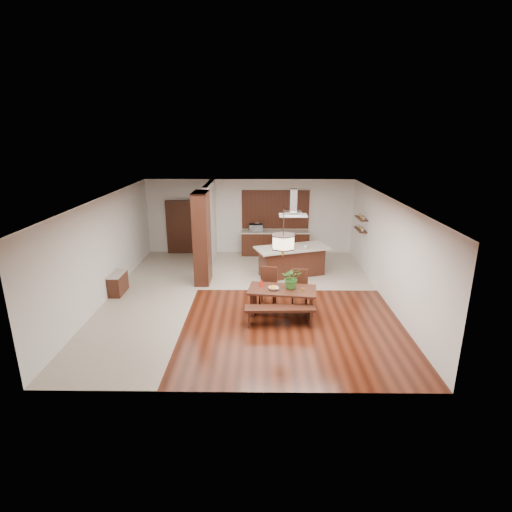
{
  "coord_description": "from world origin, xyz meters",
  "views": [
    {
      "loc": [
        0.42,
        -10.82,
        4.64
      ],
      "look_at": [
        0.3,
        0.0,
        1.25
      ],
      "focal_mm": 28.0,
      "sensor_mm": 36.0,
      "label": 1
    }
  ],
  "objects_px": {
    "kitchen_island": "(292,261)",
    "range_hood": "(293,203)",
    "dining_chair_left": "(268,287)",
    "dining_chair_right": "(300,289)",
    "island_cup": "(305,247)",
    "dining_table": "(282,296)",
    "fruit_bowl": "(274,288)",
    "hallway_console": "(118,284)",
    "pendant_lantern": "(283,232)",
    "foliage_plant": "(292,278)",
    "dining_bench": "(280,316)",
    "microwave": "(256,228)"
  },
  "relations": [
    {
      "from": "kitchen_island",
      "to": "range_hood",
      "type": "bearing_deg",
      "value": 71.25
    },
    {
      "from": "pendant_lantern",
      "to": "island_cup",
      "type": "relative_size",
      "value": 11.21
    },
    {
      "from": "kitchen_island",
      "to": "range_hood",
      "type": "relative_size",
      "value": 2.89
    },
    {
      "from": "dining_table",
      "to": "microwave",
      "type": "xyz_separation_m",
      "value": [
        -0.75,
        5.35,
        0.56
      ]
    },
    {
      "from": "dining_bench",
      "to": "pendant_lantern",
      "type": "bearing_deg",
      "value": 82.52
    },
    {
      "from": "kitchen_island",
      "to": "range_hood",
      "type": "xyz_separation_m",
      "value": [
        0.0,
        0.0,
        1.96
      ]
    },
    {
      "from": "dining_bench",
      "to": "range_hood",
      "type": "xyz_separation_m",
      "value": [
        0.56,
        3.66,
        2.22
      ]
    },
    {
      "from": "fruit_bowl",
      "to": "dining_chair_right",
      "type": "bearing_deg",
      "value": 35.73
    },
    {
      "from": "hallway_console",
      "to": "fruit_bowl",
      "type": "relative_size",
      "value": 3.42
    },
    {
      "from": "kitchen_island",
      "to": "island_cup",
      "type": "height_order",
      "value": "island_cup"
    },
    {
      "from": "dining_table",
      "to": "pendant_lantern",
      "type": "height_order",
      "value": "pendant_lantern"
    },
    {
      "from": "hallway_console",
      "to": "dining_bench",
      "type": "bearing_deg",
      "value": -22.98
    },
    {
      "from": "dining_table",
      "to": "kitchen_island",
      "type": "relative_size",
      "value": 0.71
    },
    {
      "from": "dining_chair_left",
      "to": "kitchen_island",
      "type": "distance_m",
      "value": 2.59
    },
    {
      "from": "dining_chair_left",
      "to": "dining_chair_right",
      "type": "height_order",
      "value": "dining_chair_left"
    },
    {
      "from": "foliage_plant",
      "to": "kitchen_island",
      "type": "height_order",
      "value": "foliage_plant"
    },
    {
      "from": "pendant_lantern",
      "to": "fruit_bowl",
      "type": "xyz_separation_m",
      "value": [
        -0.23,
        -0.05,
        -1.49
      ]
    },
    {
      "from": "fruit_bowl",
      "to": "kitchen_island",
      "type": "distance_m",
      "value": 3.17
    },
    {
      "from": "dining_bench",
      "to": "island_cup",
      "type": "xyz_separation_m",
      "value": [
        0.99,
        3.52,
        0.79
      ]
    },
    {
      "from": "microwave",
      "to": "fruit_bowl",
      "type": "bearing_deg",
      "value": -93.54
    },
    {
      "from": "hallway_console",
      "to": "dining_chair_left",
      "type": "relative_size",
      "value": 0.83
    },
    {
      "from": "dining_chair_right",
      "to": "foliage_plant",
      "type": "distance_m",
      "value": 0.7
    },
    {
      "from": "hallway_console",
      "to": "dining_chair_right",
      "type": "distance_m",
      "value": 5.39
    },
    {
      "from": "hallway_console",
      "to": "dining_bench",
      "type": "distance_m",
      "value": 5.13
    },
    {
      "from": "hallway_console",
      "to": "microwave",
      "type": "bearing_deg",
      "value": 44.45
    },
    {
      "from": "kitchen_island",
      "to": "dining_table",
      "type": "bearing_deg",
      "value": -117.74
    },
    {
      "from": "kitchen_island",
      "to": "island_cup",
      "type": "distance_m",
      "value": 0.69
    },
    {
      "from": "hallway_console",
      "to": "dining_table",
      "type": "height_order",
      "value": "dining_table"
    },
    {
      "from": "hallway_console",
      "to": "fruit_bowl",
      "type": "bearing_deg",
      "value": -17.34
    },
    {
      "from": "fruit_bowl",
      "to": "hallway_console",
      "type": "bearing_deg",
      "value": 162.66
    },
    {
      "from": "hallway_console",
      "to": "kitchen_island",
      "type": "height_order",
      "value": "kitchen_island"
    },
    {
      "from": "dining_chair_right",
      "to": "pendant_lantern",
      "type": "relative_size",
      "value": 0.79
    },
    {
      "from": "dining_table",
      "to": "dining_chair_right",
      "type": "height_order",
      "value": "dining_chair_right"
    },
    {
      "from": "dining_table",
      "to": "dining_chair_right",
      "type": "distance_m",
      "value": 0.69
    },
    {
      "from": "dining_bench",
      "to": "range_hood",
      "type": "bearing_deg",
      "value": 81.27
    },
    {
      "from": "hallway_console",
      "to": "dining_chair_left",
      "type": "bearing_deg",
      "value": -10.13
    },
    {
      "from": "pendant_lantern",
      "to": "dining_table",
      "type": "bearing_deg",
      "value": 180.0
    },
    {
      "from": "island_cup",
      "to": "fruit_bowl",
      "type": "bearing_deg",
      "value": -110.95
    },
    {
      "from": "dining_chair_left",
      "to": "microwave",
      "type": "relative_size",
      "value": 2.11
    },
    {
      "from": "hallway_console",
      "to": "island_cup",
      "type": "bearing_deg",
      "value": 14.9
    },
    {
      "from": "dining_table",
      "to": "dining_bench",
      "type": "distance_m",
      "value": 0.69
    },
    {
      "from": "dining_chair_left",
      "to": "pendant_lantern",
      "type": "relative_size",
      "value": 0.81
    },
    {
      "from": "dining_table",
      "to": "dining_bench",
      "type": "relative_size",
      "value": 1.06
    },
    {
      "from": "fruit_bowl",
      "to": "island_cup",
      "type": "bearing_deg",
      "value": 69.05
    },
    {
      "from": "dining_table",
      "to": "dining_chair_left",
      "type": "xyz_separation_m",
      "value": [
        -0.36,
        0.58,
        -0.0
      ]
    },
    {
      "from": "dining_chair_right",
      "to": "range_hood",
      "type": "relative_size",
      "value": 1.15
    },
    {
      "from": "pendant_lantern",
      "to": "foliage_plant",
      "type": "xyz_separation_m",
      "value": [
        0.25,
        0.04,
        -1.23
      ]
    },
    {
      "from": "dining_table",
      "to": "foliage_plant",
      "type": "height_order",
      "value": "foliage_plant"
    },
    {
      "from": "dining_bench",
      "to": "dining_chair_left",
      "type": "distance_m",
      "value": 1.27
    },
    {
      "from": "pendant_lantern",
      "to": "range_hood",
      "type": "distance_m",
      "value": 3.08
    }
  ]
}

